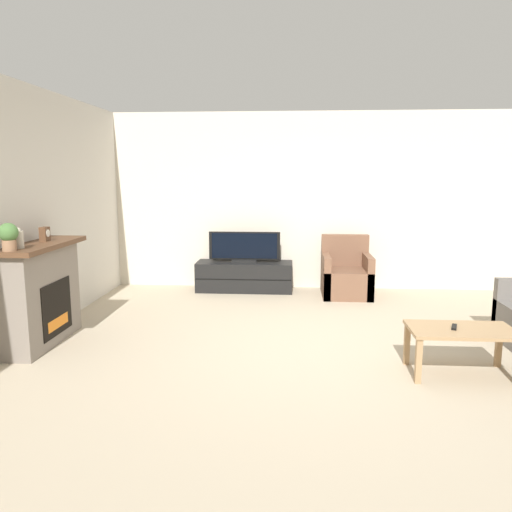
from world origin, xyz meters
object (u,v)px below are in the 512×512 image
object	(u,v)px
coffee_table	(462,335)
armchair	(346,276)
remote	(454,327)
mantel_clock	(45,234)
potted_plant	(9,235)
tv_stand	(245,276)
mantel_vase_left	(18,239)
fireplace	(41,293)
tv	(244,248)

from	to	relation	value
coffee_table	armchair	bearing A→B (deg)	103.40
armchair	remote	distance (m)	2.98
mantel_clock	coffee_table	size ratio (longest dim) A/B	0.16
armchair	remote	bearing A→B (deg)	-77.76
potted_plant	armchair	distance (m)	4.56
mantel_clock	tv_stand	world-z (taller)	mantel_clock
armchair	mantel_vase_left	bearing A→B (deg)	-140.75
armchair	remote	world-z (taller)	armchair
remote	armchair	bearing A→B (deg)	122.08
fireplace	potted_plant	xyz separation A→B (m)	(0.02, -0.54, 0.67)
mantel_vase_left	tv	distance (m)	3.52
mantel_vase_left	tv	bearing A→B (deg)	57.66
tv	armchair	bearing A→B (deg)	-6.86
mantel_vase_left	mantel_clock	world-z (taller)	mantel_vase_left
fireplace	tv_stand	distance (m)	3.20
mantel_vase_left	fireplace	bearing A→B (deg)	92.51
mantel_vase_left	remote	xyz separation A→B (m)	(4.01, -0.15, -0.73)
potted_plant	armchair	size ratio (longest dim) A/B	0.30
mantel_clock	tv	distance (m)	3.11
coffee_table	potted_plant	bearing A→B (deg)	-179.97
mantel_vase_left	coffee_table	world-z (taller)	mantel_vase_left
mantel_clock	armchair	bearing A→B (deg)	33.72
mantel_clock	tv_stand	bearing A→B (deg)	52.64
remote	tv_stand	bearing A→B (deg)	144.61
mantel_clock	tv_stand	xyz separation A→B (m)	(1.86, 2.44, -0.93)
mantel_vase_left	tv_stand	xyz separation A→B (m)	(1.86, 2.95, -0.94)
mantel_vase_left	remote	size ratio (longest dim) A/B	1.29
armchair	coffee_table	size ratio (longest dim) A/B	0.95
tv_stand	remote	size ratio (longest dim) A/B	9.40
tv	coffee_table	size ratio (longest dim) A/B	1.18
potted_plant	tv_stand	world-z (taller)	potted_plant
mantel_clock	coffee_table	xyz separation A→B (m)	(4.08, -0.66, -0.78)
fireplace	tv	distance (m)	3.18
potted_plant	fireplace	bearing A→B (deg)	91.78
mantel_vase_left	potted_plant	xyz separation A→B (m)	(0.00, -0.16, 0.05)
potted_plant	armchair	xyz separation A→B (m)	(3.38, 2.92, -0.93)
armchair	coffee_table	bearing A→B (deg)	-76.60
tv_stand	potted_plant	bearing A→B (deg)	-120.98
mantel_vase_left	tv	xyz separation A→B (m)	(1.86, 2.94, -0.51)
tv	coffee_table	xyz separation A→B (m)	(2.21, -3.10, -0.29)
fireplace	remote	world-z (taller)	fireplace
tv	coffee_table	bearing A→B (deg)	-54.50
mantel_clock	remote	size ratio (longest dim) A/B	0.97
mantel_vase_left	mantel_clock	bearing A→B (deg)	89.91
tv_stand	remote	bearing A→B (deg)	-55.22
fireplace	tv_stand	xyz separation A→B (m)	(1.88, 2.57, -0.32)
mantel_clock	potted_plant	world-z (taller)	potted_plant
coffee_table	mantel_vase_left	bearing A→B (deg)	177.81
mantel_vase_left	remote	distance (m)	4.08
potted_plant	tv	bearing A→B (deg)	59.00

